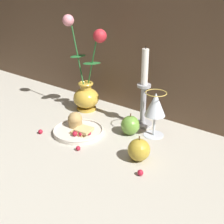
# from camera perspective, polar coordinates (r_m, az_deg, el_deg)

# --- Properties ---
(ground_plane) EXTENTS (2.40, 2.40, 0.00)m
(ground_plane) POSITION_cam_1_polar(r_m,az_deg,el_deg) (1.10, -1.50, -4.26)
(ground_plane) COLOR #B7B2A3
(ground_plane) RESTS_ON ground
(vase) EXTENTS (0.18, 0.11, 0.38)m
(vase) POSITION_cam_1_polar(r_m,az_deg,el_deg) (1.27, -4.74, 4.74)
(vase) COLOR gold
(vase) RESTS_ON ground_plane
(plate_with_pastries) EXTENTS (0.18, 0.18, 0.07)m
(plate_with_pastries) POSITION_cam_1_polar(r_m,az_deg,el_deg) (1.12, -6.29, -2.94)
(plate_with_pastries) COLOR silver
(plate_with_pastries) RESTS_ON ground_plane
(wine_glass) EXTENTS (0.07, 0.07, 0.16)m
(wine_glass) POSITION_cam_1_polar(r_m,az_deg,el_deg) (1.07, 7.93, 1.07)
(wine_glass) COLOR silver
(wine_glass) RESTS_ON ground_plane
(candlestick) EXTENTS (0.07, 0.07, 0.30)m
(candlestick) POSITION_cam_1_polar(r_m,az_deg,el_deg) (1.13, 5.81, 3.16)
(candlestick) COLOR #A3A3A8
(candlestick) RESTS_ON ground_plane
(apple_beside_vase) EXTENTS (0.07, 0.07, 0.08)m
(apple_beside_vase) POSITION_cam_1_polar(r_m,az_deg,el_deg) (1.10, 3.37, -2.43)
(apple_beside_vase) COLOR #669938
(apple_beside_vase) RESTS_ON ground_plane
(apple_near_glass) EXTENTS (0.07, 0.07, 0.08)m
(apple_near_glass) POSITION_cam_1_polar(r_m,az_deg,el_deg) (0.95, 4.94, -6.90)
(apple_near_glass) COLOR #B2932D
(apple_near_glass) RESTS_ON ground_plane
(berry_near_plate) EXTENTS (0.02, 0.02, 0.02)m
(berry_near_plate) POSITION_cam_1_polar(r_m,az_deg,el_deg) (0.90, 5.20, -10.99)
(berry_near_plate) COLOR #AD192D
(berry_near_plate) RESTS_ON ground_plane
(berry_front_center) EXTENTS (0.02, 0.02, 0.02)m
(berry_front_center) POSITION_cam_1_polar(r_m,az_deg,el_deg) (1.14, -12.95, -3.51)
(berry_front_center) COLOR #AD192D
(berry_front_center) RESTS_ON ground_plane
(berry_by_glass_stem) EXTENTS (0.02, 0.02, 0.02)m
(berry_by_glass_stem) POSITION_cam_1_polar(r_m,az_deg,el_deg) (1.02, -6.27, -6.59)
(berry_by_glass_stem) COLOR #AD192D
(berry_by_glass_stem) RESTS_ON ground_plane
(berry_under_candlestick) EXTENTS (0.02, 0.02, 0.02)m
(berry_under_candlestick) POSITION_cam_1_polar(r_m,az_deg,el_deg) (1.04, 5.86, -5.90)
(berry_under_candlestick) COLOR #AD192D
(berry_under_candlestick) RESTS_ON ground_plane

